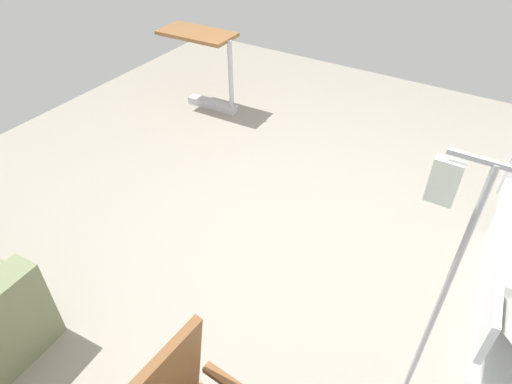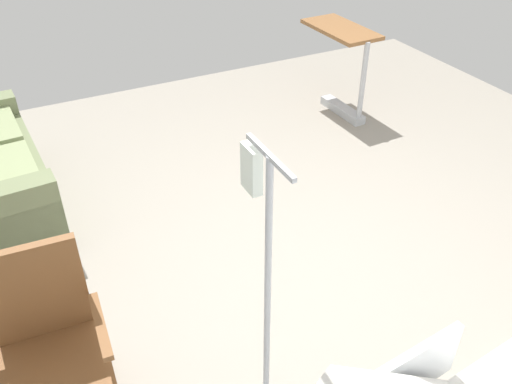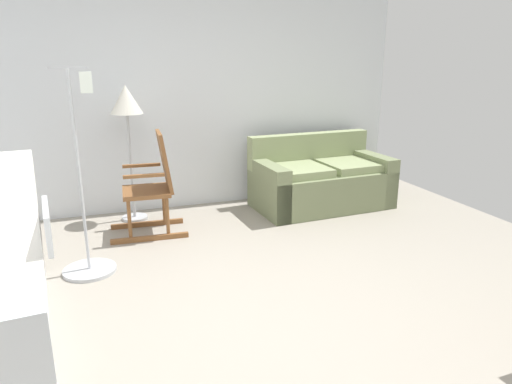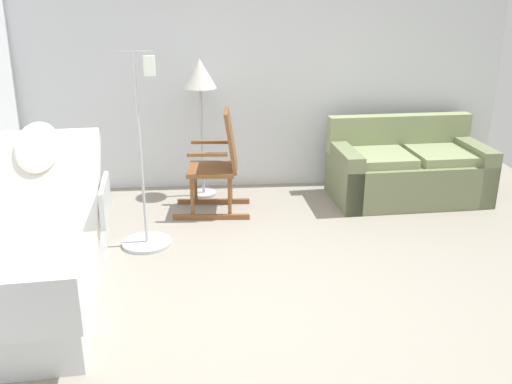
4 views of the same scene
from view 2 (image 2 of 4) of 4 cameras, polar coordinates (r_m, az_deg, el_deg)
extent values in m
plane|color=gray|center=(3.77, 6.69, -6.55)|extent=(6.50, 6.50, 0.00)
cube|color=silver|center=(2.37, 15.58, -18.16)|extent=(0.09, 0.56, 0.28)
cylinder|color=brown|center=(2.95, -16.22, -16.23)|extent=(0.04, 0.04, 0.40)
cylinder|color=brown|center=(2.97, -23.80, -17.83)|extent=(0.04, 0.04, 0.40)
cube|color=brown|center=(2.68, -20.42, -17.35)|extent=(0.49, 0.51, 0.04)
cube|color=brown|center=(2.61, -22.24, -9.91)|extent=(0.15, 0.44, 0.60)
cube|color=brown|center=(2.50, -16.11, -13.38)|extent=(0.39, 0.07, 0.03)
cube|color=#B2B5BA|center=(5.58, 9.10, 8.57)|extent=(0.60, 0.14, 0.08)
cylinder|color=black|center=(5.41, 10.73, 7.36)|extent=(0.07, 0.07, 0.06)
cylinder|color=black|center=(5.77, 7.55, 9.51)|extent=(0.07, 0.07, 0.06)
cylinder|color=#B2B5BA|center=(5.23, 11.23, 11.44)|extent=(0.05, 0.05, 0.74)
cube|color=brown|center=(5.39, 8.97, 16.61)|extent=(0.81, 0.43, 0.04)
cylinder|color=#B2B5BA|center=(2.10, 1.14, -15.91)|extent=(0.02, 0.02, 1.65)
cube|color=#B2B5BA|center=(1.55, 1.49, 3.77)|extent=(0.28, 0.02, 0.02)
cube|color=white|center=(1.69, -0.48, 2.46)|extent=(0.09, 0.04, 0.16)
camera|label=1|loc=(1.35, -57.46, 17.17)|focal=31.09mm
camera|label=3|loc=(4.74, 48.65, 15.04)|focal=32.57mm
camera|label=4|loc=(5.54, 48.51, 21.10)|focal=39.33mm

